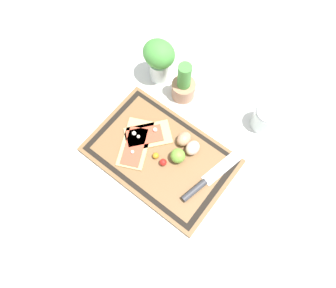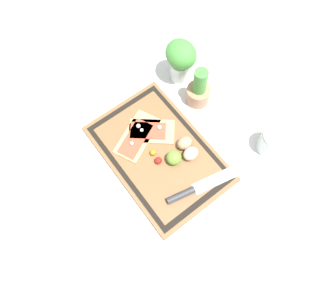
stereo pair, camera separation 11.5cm
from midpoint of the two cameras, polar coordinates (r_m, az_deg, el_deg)
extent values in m
plane|color=silver|center=(1.18, -4.04, -2.50)|extent=(6.00, 6.00, 0.00)
cube|color=brown|center=(1.17, -4.06, -2.36)|extent=(0.50, 0.33, 0.02)
cube|color=black|center=(1.16, -4.09, -2.20)|extent=(0.47, 0.31, 0.00)
cube|color=brown|center=(1.16, -4.10, -2.18)|extent=(0.43, 0.27, 0.00)
cube|color=tan|center=(1.18, -8.46, -0.21)|extent=(0.17, 0.21, 0.01)
cube|color=#D14C33|center=(1.17, -8.69, -0.74)|extent=(0.12, 0.16, 0.00)
sphere|color=silver|center=(1.18, -8.64, 1.59)|extent=(0.02, 0.02, 0.02)
sphere|color=silver|center=(1.16, -9.05, -1.70)|extent=(0.01, 0.01, 0.01)
cube|color=tan|center=(1.19, -6.26, 1.13)|extent=(0.18, 0.19, 0.01)
cube|color=#D14C33|center=(1.18, -6.87, 1.12)|extent=(0.13, 0.14, 0.00)
sphere|color=silver|center=(1.18, -5.05, 2.17)|extent=(0.02, 0.02, 0.02)
sphere|color=silver|center=(1.18, -7.88, 1.04)|extent=(0.01, 0.01, 0.01)
cube|color=silver|center=(1.15, 7.41, -3.79)|extent=(0.08, 0.21, 0.00)
cylinder|color=#38383D|center=(1.10, 1.61, -8.44)|extent=(0.04, 0.10, 0.02)
ellipsoid|color=tan|center=(1.15, -0.04, 0.54)|extent=(0.05, 0.06, 0.05)
ellipsoid|color=beige|center=(1.14, 1.45, -1.03)|extent=(0.05, 0.06, 0.05)
sphere|color=#70A838|center=(1.12, -1.19, -2.41)|extent=(0.05, 0.05, 0.05)
sphere|color=red|center=(1.13, -3.76, -3.54)|extent=(0.03, 0.03, 0.03)
sphere|color=orange|center=(1.15, -5.02, -2.37)|extent=(0.02, 0.02, 0.02)
cylinder|color=#AD7A5B|center=(1.26, 0.06, 9.18)|extent=(0.09, 0.09, 0.07)
cylinder|color=#47933D|center=(1.20, 0.06, 10.99)|extent=(0.05, 0.05, 0.14)
cylinder|color=silver|center=(1.22, 13.99, 3.99)|extent=(0.09, 0.09, 0.09)
cylinder|color=#B73323|center=(1.24, 13.72, 3.44)|extent=(0.08, 0.08, 0.03)
cylinder|color=silver|center=(1.18, 14.52, 5.06)|extent=(0.09, 0.09, 0.01)
cylinder|color=silver|center=(1.30, -4.08, 12.54)|extent=(0.08, 0.08, 0.09)
ellipsoid|color=#47933D|center=(1.22, -4.38, 15.13)|extent=(0.12, 0.11, 0.10)
camera|label=1|loc=(0.06, -92.88, -6.77)|focal=35.00mm
camera|label=2|loc=(0.06, 87.12, 6.77)|focal=35.00mm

